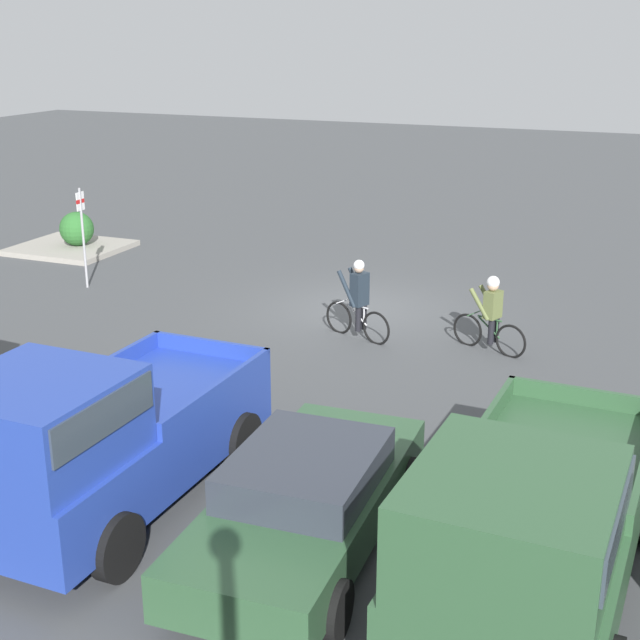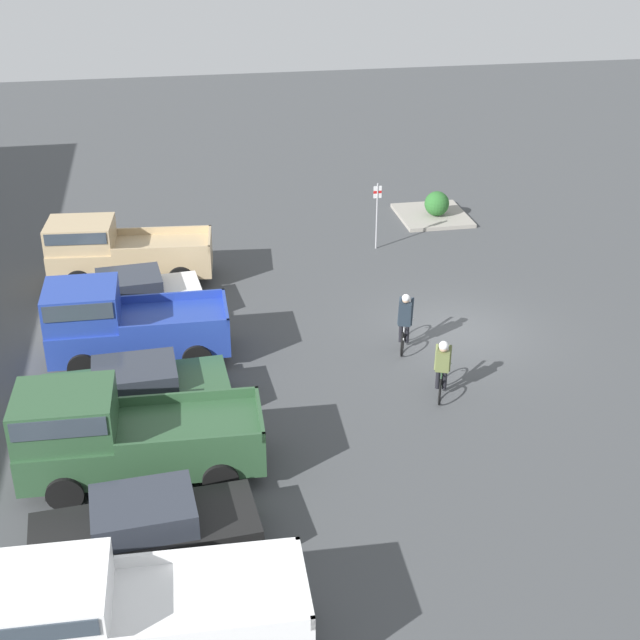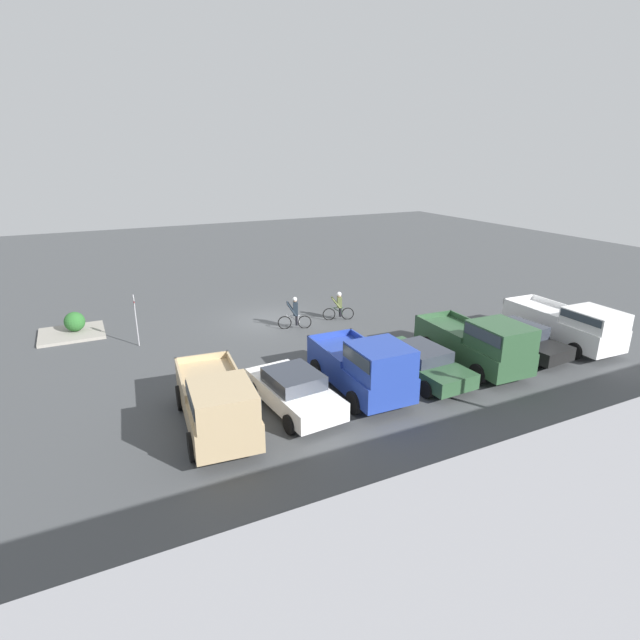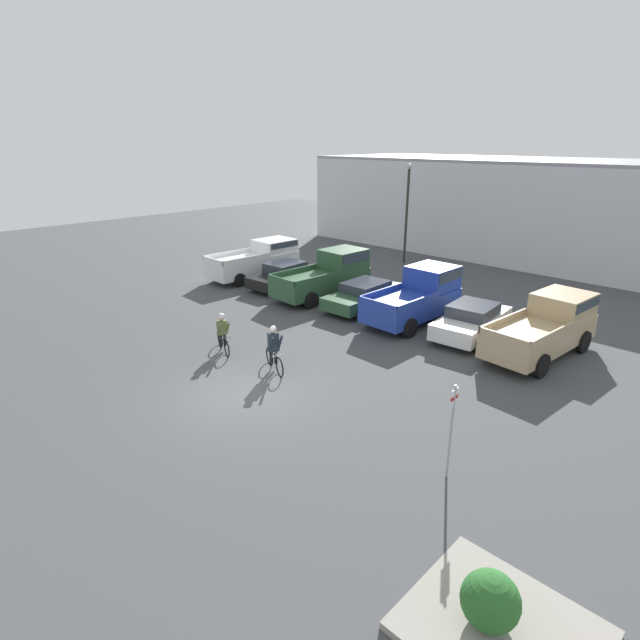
% 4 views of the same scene
% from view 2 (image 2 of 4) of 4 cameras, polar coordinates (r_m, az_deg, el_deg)
% --- Properties ---
extents(ground_plane, '(80.00, 80.00, 0.00)m').
position_cam_2_polar(ground_plane, '(27.44, 8.79, -0.71)').
color(ground_plane, '#424447').
extents(pickup_truck_0, '(2.39, 5.63, 2.10)m').
position_cam_2_polar(pickup_truck_0, '(16.42, -12.58, -18.13)').
color(pickup_truck_0, white).
rests_on(pickup_truck_0, ground_plane).
extents(sedan_0, '(2.21, 4.65, 1.39)m').
position_cam_2_polar(sedan_0, '(18.73, -11.13, -12.94)').
color(sedan_0, black).
rests_on(sedan_0, ground_plane).
extents(pickup_truck_1, '(2.41, 5.52, 2.31)m').
position_cam_2_polar(pickup_truck_1, '(20.76, -12.87, -7.08)').
color(pickup_truck_1, '#2D5133').
rests_on(pickup_truck_1, ground_plane).
extents(sedan_1, '(2.18, 4.78, 1.33)m').
position_cam_2_polar(sedan_1, '(23.35, -11.70, -4.27)').
color(sedan_1, '#2D5133').
rests_on(sedan_1, ground_plane).
extents(pickup_truck_2, '(2.36, 5.03, 2.35)m').
position_cam_2_polar(pickup_truck_2, '(25.60, -12.67, -0.16)').
color(pickup_truck_2, '#233D9E').
rests_on(pickup_truck_2, ground_plane).
extents(sedan_2, '(2.32, 4.47, 1.43)m').
position_cam_2_polar(sedan_2, '(28.31, -12.04, 1.53)').
color(sedan_2, white).
rests_on(sedan_2, ground_plane).
extents(pickup_truck_3, '(2.57, 5.53, 2.18)m').
position_cam_2_polar(pickup_truck_3, '(30.79, -12.90, 4.37)').
color(pickup_truck_3, tan).
rests_on(pickup_truck_3, ground_plane).
extents(cyclist_0, '(1.65, 0.69, 1.72)m').
position_cam_2_polar(cyclist_0, '(25.98, 5.45, -0.05)').
color(cyclist_0, black).
rests_on(cyclist_0, ground_plane).
extents(cyclist_1, '(1.62, 0.69, 1.60)m').
position_cam_2_polar(cyclist_1, '(23.79, 7.83, -2.98)').
color(cyclist_1, black).
rests_on(cyclist_1, ground_plane).
extents(fire_lane_sign, '(0.06, 0.30, 2.51)m').
position_cam_2_polar(fire_lane_sign, '(32.74, 3.67, 7.06)').
color(fire_lane_sign, '#9E9EA3').
rests_on(fire_lane_sign, ground_plane).
extents(curb_island, '(3.03, 2.71, 0.15)m').
position_cam_2_polar(curb_island, '(36.58, 7.20, 6.66)').
color(curb_island, gray).
rests_on(curb_island, ground_plane).
extents(shrub, '(0.99, 0.99, 0.99)m').
position_cam_2_polar(shrub, '(36.23, 7.49, 7.40)').
color(shrub, '#286028').
rests_on(shrub, curb_island).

